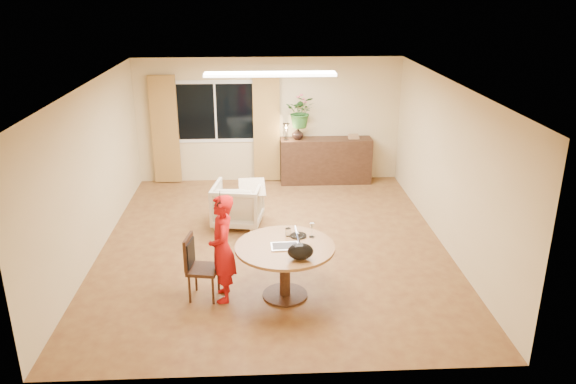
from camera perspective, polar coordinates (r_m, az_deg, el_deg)
The scene contains 24 objects.
floor at distance 9.18m, azimuth -1.49°, elevation -5.31°, with size 6.50×6.50×0.00m, color brown.
ceiling at distance 8.39m, azimuth -1.65°, elevation 10.91°, with size 6.50×6.50×0.00m, color white.
wall_back at distance 11.83m, azimuth -1.97°, elevation 7.28°, with size 5.50×5.50×0.00m, color #CBB684.
wall_left at distance 9.06m, azimuth -19.23°, elevation 2.02°, with size 6.50×6.50×0.00m, color #CBB684.
wall_right at distance 9.17m, azimuth 15.89°, elevation 2.61°, with size 6.50×6.50×0.00m, color #CBB684.
window at distance 11.80m, azimuth -7.38°, elevation 8.09°, with size 1.70×0.03×1.30m.
curtain_left at distance 11.93m, azimuth -12.39°, elevation 6.17°, with size 0.55×0.08×2.25m, color olive.
curtain_right at distance 11.77m, azimuth -2.20°, elevation 6.44°, with size 0.55×0.08×2.25m, color olive.
ceiling_panel at distance 9.58m, azimuth -1.83°, elevation 11.88°, with size 2.20×0.35×0.05m, color white.
dining_table at distance 7.47m, azimuth -0.31°, elevation -6.58°, with size 1.32×1.32×0.75m.
dining_chair at distance 7.59m, azimuth -8.60°, elevation -7.60°, with size 0.43×0.39×0.89m, color black, non-canonical shape.
child at distance 7.41m, azimuth -6.69°, elevation -5.72°, with size 0.35×0.54×1.47m, color red.
laptop at distance 7.31m, azimuth -0.31°, elevation -4.69°, with size 0.39×0.26×0.26m, color #B7B7BC, non-canonical shape.
tumbler at distance 7.65m, azimuth 0.02°, elevation -4.10°, with size 0.08×0.08×0.11m, color white, non-canonical shape.
wine_glass at distance 7.60m, azimuth 2.45°, elevation -3.88°, with size 0.07×0.07×0.21m, color white, non-canonical shape.
pot_lid at distance 7.65m, azimuth 1.06°, elevation -4.39°, with size 0.23×0.23×0.04m, color white, non-canonical shape.
handbag at distance 7.00m, azimuth 1.27°, elevation -6.07°, with size 0.33×0.19×0.22m, color black, non-canonical shape.
armchair at distance 9.80m, azimuth -5.12°, elevation -1.24°, with size 0.82×0.84×0.76m, color beige.
throw at distance 9.62m, azimuth -3.69°, elevation 0.92°, with size 0.45×0.55×0.03m, color beige, non-canonical shape.
sideboard at distance 11.89m, azimuth 3.86°, elevation 3.20°, with size 1.90×0.47×0.95m, color black.
vase at distance 11.67m, azimuth 0.99°, elevation 5.98°, with size 0.24×0.24×0.25m, color black.
bouquet at distance 11.57m, azimuth 1.33°, elevation 8.16°, with size 0.59×0.51×0.66m, color #305F23.
book_stack at distance 11.83m, azimuth 6.69°, elevation 5.64°, with size 0.22×0.16×0.09m, color #906F49, non-canonical shape.
desk_lamp at distance 11.60m, azimuth -0.19°, elevation 6.19°, with size 0.15×0.15×0.37m, color black, non-canonical shape.
Camera 1 is at (-0.19, -8.27, 3.98)m, focal length 35.00 mm.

